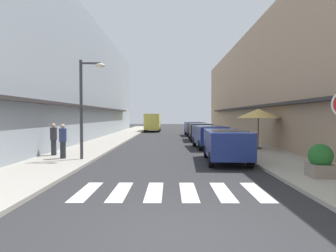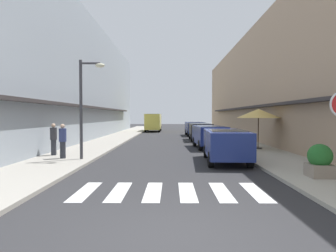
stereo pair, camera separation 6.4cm
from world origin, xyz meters
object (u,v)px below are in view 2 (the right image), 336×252
at_px(parked_car_distant, 195,127).
at_px(street_lamp, 85,97).
at_px(planter_corner, 320,161).
at_px(parked_car_near, 226,142).
at_px(pedestrian_walking_far, 54,139).
at_px(cafe_umbrella, 258,114).
at_px(parked_car_far, 200,130).
at_px(pedestrian_walking_near, 63,140).
at_px(delivery_van, 153,121).
at_px(parked_car_mid, 209,134).

distance_m(parked_car_distant, street_lamp, 19.16).
bearing_deg(parked_car_distant, planter_corner, -83.86).
xyz_separation_m(parked_car_near, parked_car_distant, (-0.00, 18.14, -0.00)).
bearing_deg(street_lamp, parked_car_near, -1.90).
bearing_deg(pedestrian_walking_far, planter_corner, 41.36).
bearing_deg(parked_car_distant, cafe_umbrella, -78.39).
xyz_separation_m(parked_car_distant, street_lamp, (-6.45, -17.93, 2.04)).
distance_m(parked_car_far, cafe_umbrella, 8.05).
bearing_deg(pedestrian_walking_near, pedestrian_walking_far, -120.90).
xyz_separation_m(parked_car_near, parked_car_far, (-0.00, 12.01, -0.00)).
height_order(parked_car_distant, delivery_van, delivery_van).
distance_m(cafe_umbrella, planter_corner, 8.56).
height_order(pedestrian_walking_near, pedestrian_walking_far, pedestrian_walking_near).
xyz_separation_m(parked_car_mid, delivery_van, (-4.89, 20.65, 0.48)).
xyz_separation_m(parked_car_far, cafe_umbrella, (2.79, -7.43, 1.34)).
bearing_deg(parked_car_far, pedestrian_walking_far, -128.91).
distance_m(parked_car_near, parked_car_far, 12.01).
relative_size(street_lamp, pedestrian_walking_near, 2.82).
distance_m(parked_car_distant, cafe_umbrella, 13.91).
xyz_separation_m(parked_car_far, parked_car_distant, (0.00, 6.13, 0.00)).
relative_size(parked_car_mid, pedestrian_walking_near, 2.56).
bearing_deg(parked_car_mid, parked_car_far, 90.00).
distance_m(parked_car_near, planter_corner, 4.50).
xyz_separation_m(delivery_van, pedestrian_walking_far, (-3.58, -25.05, -0.44)).
bearing_deg(street_lamp, parked_car_far, 61.34).
relative_size(parked_car_distant, pedestrian_walking_near, 2.69).
height_order(parked_car_distant, street_lamp, street_lamp).
height_order(parked_car_near, parked_car_far, same).
distance_m(parked_car_near, parked_car_mid, 5.92).
relative_size(parked_car_far, pedestrian_walking_near, 2.65).
bearing_deg(pedestrian_walking_near, cafe_umbrella, 133.14).
distance_m(parked_car_near, pedestrian_walking_near, 7.61).
height_order(parked_car_far, cafe_umbrella, cafe_umbrella).
distance_m(street_lamp, pedestrian_walking_far, 3.13).
bearing_deg(delivery_van, pedestrian_walking_near, -95.91).
bearing_deg(delivery_van, street_lamp, -93.39).
bearing_deg(parked_car_far, street_lamp, -118.66).
height_order(street_lamp, planter_corner, street_lamp).
height_order(parked_car_mid, parked_car_distant, same).
bearing_deg(cafe_umbrella, delivery_van, 109.24).
height_order(cafe_umbrella, planter_corner, cafe_umbrella).
bearing_deg(parked_car_near, planter_corner, -58.26).
height_order(parked_car_far, parked_car_distant, same).
relative_size(parked_car_distant, street_lamp, 0.95).
relative_size(cafe_umbrella, planter_corner, 2.38).
height_order(parked_car_mid, parked_car_far, same).
xyz_separation_m(delivery_van, street_lamp, (-1.56, -26.36, 1.56)).
relative_size(parked_car_mid, street_lamp, 0.91).
relative_size(delivery_van, cafe_umbrella, 2.10).
relative_size(pedestrian_walking_near, pedestrian_walking_far, 1.00).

